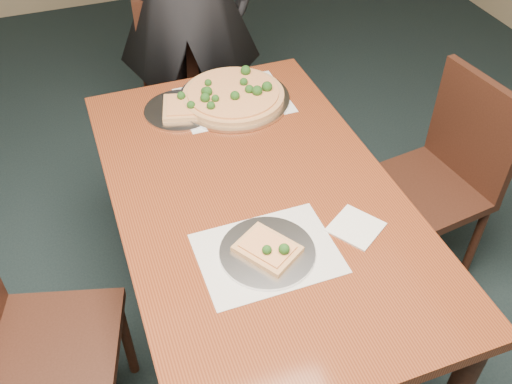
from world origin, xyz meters
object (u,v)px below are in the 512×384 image
object	(u,v)px
chair_right	(442,173)
slice_plate_near	(268,251)
slice_plate_far	(181,108)
pizza_pan	(233,96)
dining_table	(256,212)
chair_far	(188,85)
chair_left	(19,339)

from	to	relation	value
chair_right	slice_plate_near	size ratio (longest dim) A/B	3.25
chair_right	slice_plate_far	xyz separation A→B (m)	(-0.94, 0.44, 0.25)
pizza_pan	slice_plate_near	xyz separation A→B (m)	(-0.16, -0.79, -0.01)
pizza_pan	slice_plate_near	size ratio (longest dim) A/B	1.58
dining_table	chair_far	bearing A→B (deg)	87.82
chair_far	pizza_pan	size ratio (longest dim) A/B	2.06
chair_far	chair_right	size ratio (longest dim) A/B	1.00
chair_left	slice_plate_near	distance (m)	0.80
chair_far	slice_plate_far	size ratio (longest dim) A/B	3.25
slice_plate_near	chair_far	bearing A→B (deg)	85.71
slice_plate_far	dining_table	bearing A→B (deg)	-78.01
chair_left	slice_plate_near	world-z (taller)	chair_left
dining_table	chair_left	world-z (taller)	chair_left
chair_right	slice_plate_far	distance (m)	1.07
chair_left	chair_right	bearing A→B (deg)	-66.54
chair_right	slice_plate_near	xyz separation A→B (m)	(-0.89, -0.35, 0.25)
chair_left	pizza_pan	bearing A→B (deg)	-38.14
pizza_pan	slice_plate_far	distance (m)	0.21
slice_plate_near	chair_right	bearing A→B (deg)	21.44
slice_plate_near	slice_plate_far	size ratio (longest dim) A/B	1.00
dining_table	pizza_pan	distance (m)	0.55
chair_right	chair_far	bearing A→B (deg)	-148.62
chair_far	chair_left	xyz separation A→B (m)	(-0.85, -1.20, 0.00)
chair_far	chair_right	world-z (taller)	same
pizza_pan	slice_plate_near	bearing A→B (deg)	-101.38
chair_right	pizza_pan	size ratio (longest dim) A/B	2.06
slice_plate_near	slice_plate_far	world-z (taller)	slice_plate_near
pizza_pan	chair_far	bearing A→B (deg)	96.21
chair_left	chair_right	size ratio (longest dim) A/B	1.00
chair_right	pizza_pan	xyz separation A→B (m)	(-0.73, 0.44, 0.26)
chair_far	slice_plate_near	world-z (taller)	chair_far
pizza_pan	dining_table	bearing A→B (deg)	-100.69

